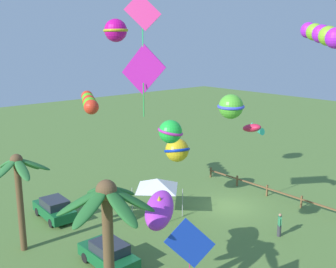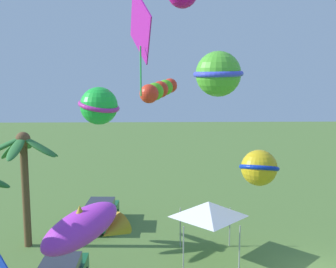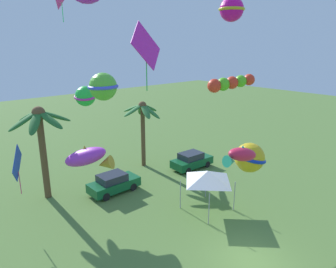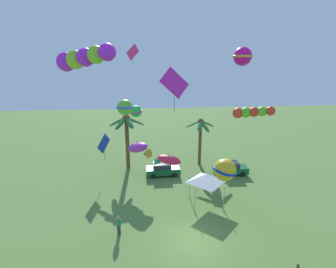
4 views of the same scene
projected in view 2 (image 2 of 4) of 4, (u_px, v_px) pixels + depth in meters
palm_tree_1 at (24, 159)px, 21.30m from camera, size 3.90×3.79×6.09m
parked_car_1 at (101, 213)px, 24.82m from camera, size 3.97×1.86×1.51m
festival_tent at (208, 209)px, 20.30m from camera, size 2.86×2.86×2.85m
kite_diamond_0 at (140, 28)px, 16.43m from camera, size 2.96×0.97×4.24m
kite_fish_1 at (85, 228)px, 13.88m from camera, size 3.14×3.38×1.94m
kite_tube_5 at (159, 90)px, 24.29m from camera, size 3.69×2.24×1.36m
kite_ball_7 at (99, 106)px, 13.14m from camera, size 1.84×1.84×1.20m
kite_ball_8 at (218, 74)px, 12.26m from camera, size 2.09×2.09×1.35m
kite_ball_9 at (259, 168)px, 20.83m from camera, size 2.53×2.53×1.82m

